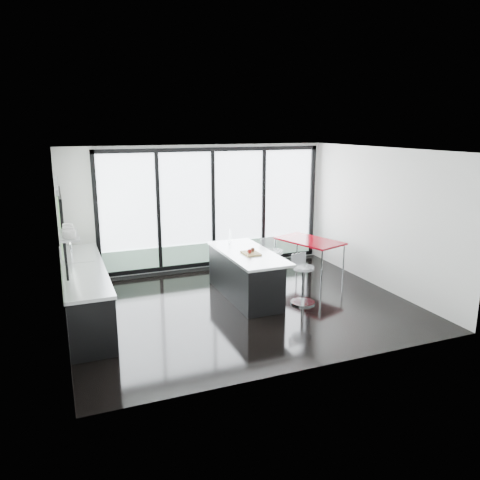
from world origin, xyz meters
name	(u,v)px	position (x,y,z in m)	size (l,w,h in m)	color
floor	(241,305)	(0.00, 0.00, 0.00)	(6.00, 5.00, 0.00)	black
ceiling	(241,150)	(0.00, 0.00, 2.80)	(6.00, 5.00, 0.00)	white
wall_back	(212,213)	(0.27, 2.47, 1.27)	(6.00, 0.09, 2.80)	silver
wall_front	(313,270)	(0.00, -2.50, 1.40)	(6.00, 0.00, 2.80)	silver
wall_left	(60,232)	(-2.97, 0.27, 1.56)	(0.26, 5.00, 2.80)	silver
wall_right	(380,218)	(3.00, 0.00, 1.40)	(0.00, 5.00, 2.80)	silver
counter_cabinets	(85,293)	(-2.67, 0.40, 0.46)	(0.69, 3.24, 1.36)	black
island	(244,274)	(0.23, 0.39, 0.45)	(0.91, 2.15, 1.14)	black
bar_stool_near	(303,285)	(1.09, -0.34, 0.36)	(0.45, 0.45, 0.71)	silver
bar_stool_far	(272,269)	(0.95, 0.67, 0.39)	(0.49, 0.49, 0.78)	silver
red_table	(309,257)	(2.08, 1.17, 0.39)	(0.83, 1.45, 0.78)	maroon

